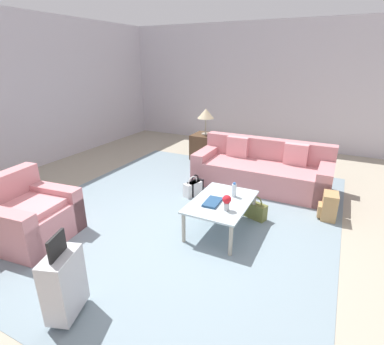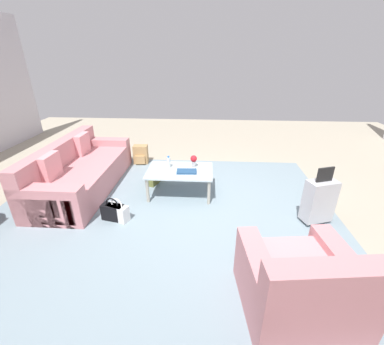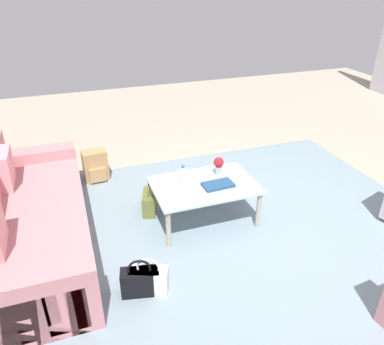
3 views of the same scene
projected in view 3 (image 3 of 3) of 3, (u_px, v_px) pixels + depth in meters
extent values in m
plane|color=#A89E89|center=(258.00, 238.00, 3.81)|extent=(12.00, 12.00, 0.00)
cube|color=gray|center=(210.00, 264.00, 3.47)|extent=(5.20, 4.40, 0.01)
cube|color=#C67F84|center=(35.00, 228.00, 3.59)|extent=(0.97, 2.38, 0.45)
cube|color=#C67F84|center=(36.00, 172.00, 4.45)|extent=(0.97, 0.24, 0.58)
cube|color=#C67F84|center=(31.00, 306.00, 2.68)|extent=(0.97, 0.24, 0.58)
cube|color=pink|center=(6.00, 170.00, 3.78)|extent=(0.14, 0.40, 0.40)
cube|color=silver|center=(204.00, 185.00, 3.91)|extent=(1.08, 0.73, 0.02)
cylinder|color=#ADA899|center=(258.00, 210.00, 3.89)|extent=(0.05, 0.05, 0.42)
cylinder|color=#ADA899|center=(168.00, 229.00, 3.61)|extent=(0.05, 0.05, 0.42)
cylinder|color=#ADA899|center=(233.00, 182.00, 4.42)|extent=(0.05, 0.05, 0.42)
cylinder|color=#ADA899|center=(153.00, 196.00, 4.13)|extent=(0.05, 0.05, 0.42)
cylinder|color=silver|center=(183.00, 175.00, 3.89)|extent=(0.06, 0.06, 0.18)
cylinder|color=#2D6BBC|center=(183.00, 167.00, 3.84)|extent=(0.04, 0.04, 0.02)
cube|color=navy|center=(218.00, 185.00, 3.86)|extent=(0.33, 0.20, 0.03)
cylinder|color=#B2B7BC|center=(218.00, 170.00, 4.07)|extent=(0.07, 0.07, 0.10)
sphere|color=red|center=(219.00, 162.00, 4.02)|extent=(0.11, 0.11, 0.11)
cube|color=black|center=(140.00, 282.00, 3.11)|extent=(0.34, 0.20, 0.24)
torus|color=black|center=(139.00, 269.00, 3.05)|extent=(0.20, 0.06, 0.20)
cube|color=olive|center=(150.00, 202.00, 4.19)|extent=(0.23, 0.35, 0.24)
torus|color=olive|center=(149.00, 192.00, 4.12)|extent=(0.08, 0.19, 0.20)
cube|color=white|center=(149.00, 281.00, 3.13)|extent=(0.35, 0.25, 0.24)
torus|color=white|center=(148.00, 268.00, 3.06)|extent=(0.19, 0.09, 0.20)
cube|color=tan|center=(95.00, 165.00, 4.81)|extent=(0.31, 0.22, 0.40)
cube|color=tan|center=(98.00, 175.00, 4.75)|extent=(0.21, 0.08, 0.18)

